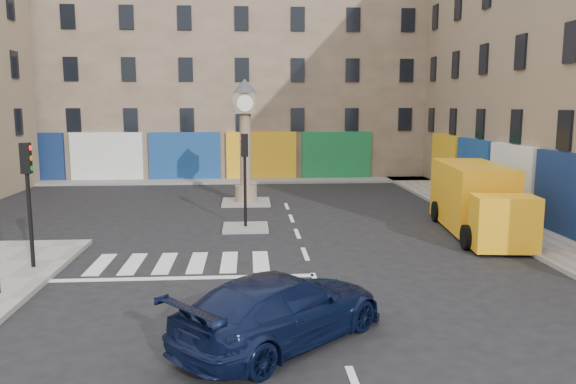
{
  "coord_description": "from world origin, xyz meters",
  "views": [
    {
      "loc": [
        -1.85,
        -14.11,
        4.91
      ],
      "look_at": [
        -0.52,
        4.7,
        2.0
      ],
      "focal_mm": 35.0,
      "sensor_mm": 36.0,
      "label": 1
    }
  ],
  "objects": [
    {
      "name": "ground",
      "position": [
        0.0,
        0.0,
        0.0
      ],
      "size": [
        120.0,
        120.0,
        0.0
      ],
      "primitive_type": "plane",
      "color": "black",
      "rests_on": "ground"
    },
    {
      "name": "sidewalk_right",
      "position": [
        8.7,
        10.0,
        0.07
      ],
      "size": [
        2.6,
        30.0,
        0.15
      ],
      "primitive_type": "cube",
      "color": "gray",
      "rests_on": "ground"
    },
    {
      "name": "sidewalk_far",
      "position": [
        -4.0,
        22.2,
        0.07
      ],
      "size": [
        32.0,
        2.4,
        0.15
      ],
      "primitive_type": "cube",
      "color": "gray",
      "rests_on": "ground"
    },
    {
      "name": "island_near",
      "position": [
        -2.0,
        8.0,
        0.06
      ],
      "size": [
        1.8,
        1.8,
        0.12
      ],
      "primitive_type": "cube",
      "color": "gray",
      "rests_on": "ground"
    },
    {
      "name": "island_far",
      "position": [
        -2.0,
        14.0,
        0.06
      ],
      "size": [
        2.4,
        2.4,
        0.12
      ],
      "primitive_type": "cube",
      "color": "gray",
      "rests_on": "ground"
    },
    {
      "name": "building_far",
      "position": [
        -4.0,
        28.0,
        8.5
      ],
      "size": [
        32.0,
        10.0,
        17.0
      ],
      "primitive_type": "cube",
      "color": "gray",
      "rests_on": "ground"
    },
    {
      "name": "traffic_light_left_far",
      "position": [
        -8.3,
        2.6,
        2.62
      ],
      "size": [
        0.28,
        0.22,
        3.7
      ],
      "color": "black",
      "rests_on": "sidewalk_left"
    },
    {
      "name": "traffic_light_island",
      "position": [
        -2.0,
        8.0,
        2.59
      ],
      "size": [
        0.28,
        0.22,
        3.7
      ],
      "color": "black",
      "rests_on": "island_near"
    },
    {
      "name": "clock_pillar",
      "position": [
        -2.0,
        14.0,
        3.55
      ],
      "size": [
        1.2,
        1.2,
        6.1
      ],
      "color": "#8A725A",
      "rests_on": "island_far"
    },
    {
      "name": "navy_sedan",
      "position": [
        -1.19,
        -2.97,
        0.73
      ],
      "size": [
        5.13,
        4.92,
        1.47
      ],
      "primitive_type": "imported",
      "rotation": [
        0.0,
        0.0,
        2.31
      ],
      "color": "black",
      "rests_on": "ground"
    },
    {
      "name": "yellow_van",
      "position": [
        6.99,
        6.82,
        1.29
      ],
      "size": [
        3.05,
        7.35,
        2.6
      ],
      "rotation": [
        0.0,
        0.0,
        -0.11
      ],
      "color": "#FFAC15",
      "rests_on": "ground"
    }
  ]
}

